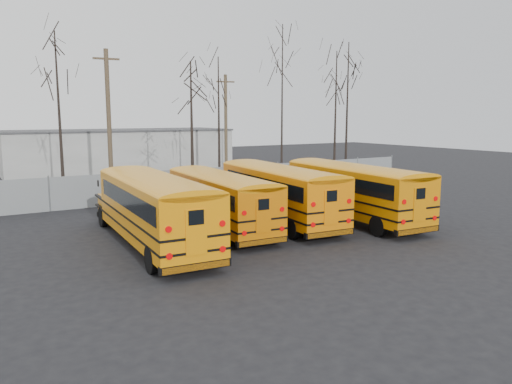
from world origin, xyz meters
TOP-DOWN VIEW (x-y plane):
  - ground at (0.00, 0.00)m, footprint 120.00×120.00m
  - fence at (0.00, 12.00)m, footprint 40.00×0.04m
  - distant_building at (2.00, 32.00)m, footprint 22.00×8.00m
  - bus_a at (-5.62, 1.27)m, footprint 3.25×11.32m
  - bus_b at (-1.78, 2.64)m, footprint 3.04×10.31m
  - bus_c at (1.55, 2.49)m, footprint 3.48×11.03m
  - bus_d at (5.20, 0.91)m, footprint 3.37×11.10m
  - utility_pole_left at (-3.13, 16.47)m, footprint 1.79×0.31m
  - utility_pole_right at (7.99, 20.06)m, footprint 1.59×0.45m
  - tree_1 at (-6.62, 15.15)m, footprint 0.26×0.26m
  - tree_2 at (2.12, 14.25)m, footprint 0.26×0.26m
  - tree_3 at (5.80, 17.16)m, footprint 0.26×0.26m
  - tree_4 at (10.34, 14.87)m, footprint 0.26×0.26m
  - tree_5 at (14.91, 13.66)m, footprint 0.26×0.26m
  - tree_6 at (16.82, 14.36)m, footprint 0.26×0.26m

SIDE VIEW (x-z plane):
  - ground at x=0.00m, z-range 0.00..0.00m
  - fence at x=0.00m, z-range 0.00..2.00m
  - bus_b at x=-1.78m, z-range 0.24..3.09m
  - bus_c at x=1.55m, z-range 0.26..3.30m
  - bus_d at x=5.20m, z-range 0.26..3.33m
  - bus_a at x=-5.62m, z-range 0.27..3.40m
  - distant_building at x=2.00m, z-range 0.00..4.00m
  - utility_pole_right at x=7.99m, z-range 0.12..9.13m
  - tree_2 at x=2.12m, z-range 0.00..9.30m
  - tree_3 at x=5.80m, z-range 0.00..10.10m
  - utility_pole_left at x=-3.13m, z-range 0.14..10.16m
  - tree_1 at x=-6.62m, z-range 0.00..10.74m
  - tree_5 at x=14.91m, z-range 0.00..10.75m
  - tree_6 at x=16.82m, z-range 0.00..11.68m
  - tree_4 at x=10.34m, z-range 0.00..12.64m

